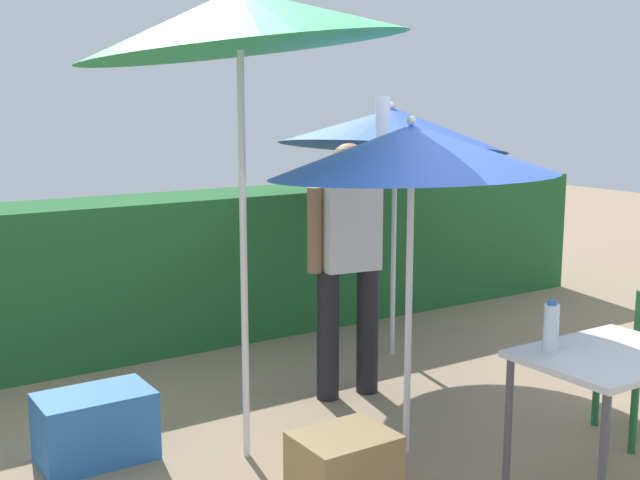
% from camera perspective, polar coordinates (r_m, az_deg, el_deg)
% --- Properties ---
extents(ground_plane, '(24.00, 24.00, 0.00)m').
position_cam_1_polar(ground_plane, '(4.47, 2.17, -14.59)').
color(ground_plane, '#9E8466').
extents(hedge_row, '(8.00, 0.70, 1.14)m').
position_cam_1_polar(hedge_row, '(6.25, -10.18, -2.13)').
color(hedge_row, '#23602D').
rests_on(hedge_row, ground_plane).
extents(umbrella_rainbow, '(1.64, 1.63, 2.50)m').
position_cam_1_polar(umbrella_rainbow, '(4.00, -5.72, 15.31)').
color(umbrella_rainbow, silver).
rests_on(umbrella_rainbow, ground_plane).
extents(umbrella_orange, '(1.46, 1.47, 1.78)m').
position_cam_1_polar(umbrella_orange, '(4.06, 6.50, 6.31)').
color(umbrella_orange, silver).
rests_on(umbrella_orange, ground_plane).
extents(umbrella_yellow, '(1.66, 1.64, 1.93)m').
position_cam_1_polar(umbrella_yellow, '(5.75, 5.23, 7.88)').
color(umbrella_yellow, silver).
rests_on(umbrella_yellow, ground_plane).
extents(person_vendor, '(0.56, 0.27, 1.88)m').
position_cam_1_polar(person_vendor, '(4.96, 2.04, -0.79)').
color(person_vendor, black).
rests_on(person_vendor, ground_plane).
extents(cooler_box, '(0.58, 0.36, 0.37)m').
position_cam_1_polar(cooler_box, '(4.43, -15.68, -12.65)').
color(cooler_box, '#2D6BB7').
rests_on(cooler_box, ground_plane).
extents(crate_cardboard, '(0.45, 0.36, 0.31)m').
position_cam_1_polar(crate_cardboard, '(3.92, 1.72, -15.73)').
color(crate_cardboard, '#9E7A4C').
rests_on(crate_cardboard, ground_plane).
extents(folding_table, '(0.80, 0.60, 0.73)m').
position_cam_1_polar(folding_table, '(3.90, 19.90, -8.79)').
color(folding_table, '#4C4C51').
rests_on(folding_table, ground_plane).
extents(bottle_water, '(0.07, 0.07, 0.24)m').
position_cam_1_polar(bottle_water, '(3.76, 16.10, -6.00)').
color(bottle_water, silver).
rests_on(bottle_water, folding_table).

